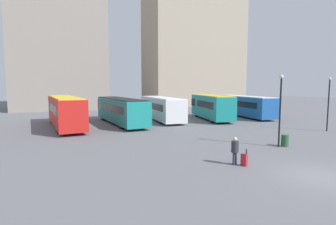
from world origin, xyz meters
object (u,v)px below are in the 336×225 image
at_px(bus_0, 65,111).
at_px(bus_2, 161,108).
at_px(bus_3, 211,106).
at_px(traveler, 235,148).
at_px(trash_bin, 285,141).
at_px(bus_1, 120,110).
at_px(bus_4, 244,105).
at_px(lamp_post_0, 280,104).
at_px(suitcase, 244,160).
at_px(lamp_post_1, 329,99).

distance_m(bus_0, bus_2, 11.67).
bearing_deg(bus_3, bus_2, 86.15).
bearing_deg(bus_0, bus_2, -88.23).
distance_m(bus_0, traveler, 19.97).
bearing_deg(traveler, bus_2, -25.64).
relative_size(bus_0, trash_bin, 14.64).
height_order(bus_0, bus_2, bus_0).
distance_m(bus_0, bus_1, 6.04).
xyz_separation_m(bus_4, trash_bin, (-8.69, -16.90, -1.19)).
height_order(bus_0, bus_3, bus_0).
relative_size(bus_4, traveler, 7.62).
height_order(bus_0, lamp_post_0, lamp_post_0).
bearing_deg(suitcase, lamp_post_1, -84.28).
bearing_deg(suitcase, bus_2, -24.44).
bearing_deg(bus_1, trash_bin, -157.05).
height_order(suitcase, lamp_post_1, lamp_post_1).
distance_m(bus_1, bus_4, 18.00).
height_order(bus_2, traveler, bus_2).
bearing_deg(lamp_post_1, bus_0, 154.66).
relative_size(bus_4, lamp_post_1, 2.30).
distance_m(suitcase, lamp_post_1, 16.06).
bearing_deg(bus_2, lamp_post_1, -136.33).
height_order(bus_3, lamp_post_0, lamp_post_0).
distance_m(bus_0, bus_4, 24.04).
xyz_separation_m(bus_0, trash_bin, (15.28, -15.08, -1.34)).
height_order(bus_4, suitcase, bus_4).
relative_size(bus_1, traveler, 7.97).
bearing_deg(bus_2, bus_1, 104.43).
bearing_deg(bus_2, lamp_post_0, -168.62).
height_order(bus_0, bus_1, bus_0).
bearing_deg(bus_2, bus_4, -90.28).
xyz_separation_m(bus_0, bus_3, (17.89, 0.58, -0.04)).
height_order(lamp_post_0, trash_bin, lamp_post_0).
distance_m(bus_4, lamp_post_0, 19.29).
distance_m(bus_1, lamp_post_0, 18.05).
bearing_deg(trash_bin, lamp_post_1, 23.08).
bearing_deg(bus_4, bus_0, 98.69).
xyz_separation_m(bus_1, traveler, (3.26, -18.35, -0.69)).
bearing_deg(bus_4, lamp_post_0, 155.67).
distance_m(bus_1, lamp_post_1, 21.70).
height_order(bus_1, suitcase, bus_1).
distance_m(bus_2, bus_3, 6.56).
xyz_separation_m(bus_3, lamp_post_0, (-3.15, -15.63, 1.34)).
distance_m(bus_3, traveler, 20.20).
height_order(bus_2, lamp_post_0, lamp_post_0).
height_order(bus_4, traveler, bus_4).
relative_size(bus_1, bus_4, 1.05).
height_order(bus_4, trash_bin, bus_4).
distance_m(bus_0, bus_3, 17.90).
xyz_separation_m(bus_3, trash_bin, (-2.61, -15.65, -1.30)).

